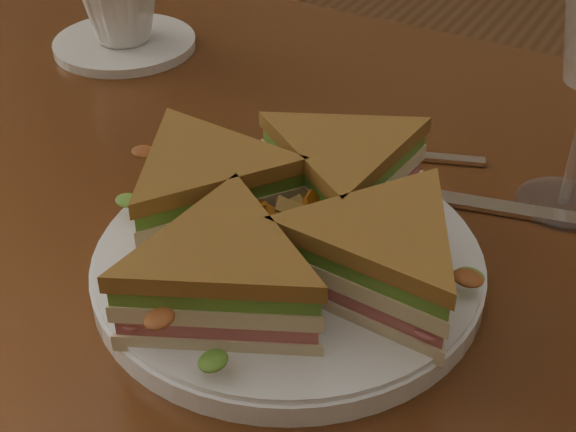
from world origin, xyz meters
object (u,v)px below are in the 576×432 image
Objects in this scene: plate at (288,265)px; spoon at (324,147)px; saucer at (125,44)px; knife at (427,197)px; table at (276,312)px; coffee_cup at (119,0)px; sandwich_wedges at (288,222)px.

spoon is at bearing 108.94° from plate.
saucer is at bearing 144.42° from plate.
knife is at bearing -15.53° from saucer.
plate is at bearing -51.71° from table.
spoon is (-0.05, 0.16, -0.00)m from plate.
table is at bearing 128.29° from plate.
spoon is 1.89× the size of coffee_cup.
table is at bearing -32.50° from saucer.
coffee_cup reaches higher than plate.
coffee_cup reaches higher than sandwich_wedges.
table is 12.87× the size of coffee_cup.
table is 4.05× the size of sandwich_wedges.
knife is (0.10, -0.02, -0.00)m from spoon.
saucer reaches higher than table.
spoon is 0.11m from knife.
plate reaches higher than saucer.
knife is (0.05, 0.13, -0.04)m from sandwich_wedges.
plate is 1.27× the size of knife.
plate reaches higher than knife.
knife is at bearing 8.46° from coffee_cup.
knife is 2.28× the size of coffee_cup.
spoon is 0.30m from saucer.
coffee_cup is at bearing 0.00° from saucer.
table is at bearing 128.29° from sandwich_wedges.
coffee_cup reaches higher than spoon.
sandwich_wedges reaches higher than spoon.
saucer is at bearing 147.50° from table.
coffee_cup is (-0.29, 0.08, 0.05)m from spoon.
plate is 1.53× the size of spoon.
sandwich_wedges is (0.04, -0.05, 0.14)m from table.
table is 0.37m from saucer.
coffee_cup is (-0.30, 0.19, 0.15)m from table.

